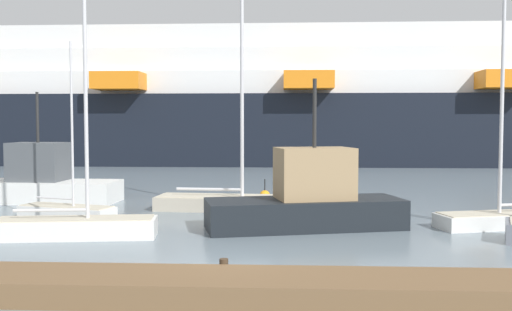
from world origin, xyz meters
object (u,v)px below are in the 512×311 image
(sailboat_5, at_px, (75,223))
(cruise_ship, at_px, (142,103))
(sailboat_0, at_px, (231,200))
(channel_buoy_0, at_px, (265,195))
(fishing_boat_0, at_px, (43,182))
(fishing_boat_1, at_px, (308,200))
(sailboat_1, at_px, (67,209))
(sailboat_2, at_px, (510,215))

(sailboat_5, xyz_separation_m, cruise_ship, (-8.74, 44.69, 6.13))
(sailboat_0, xyz_separation_m, sailboat_5, (-5.25, -7.28, 0.07))
(sailboat_5, distance_m, channel_buoy_0, 12.85)
(sailboat_0, relative_size, sailboat_5, 0.86)
(fishing_boat_0, distance_m, fishing_boat_1, 16.07)
(sailboat_1, distance_m, sailboat_5, 5.22)
(sailboat_2, height_order, channel_buoy_0, sailboat_2)
(sailboat_5, bearing_deg, sailboat_2, 2.63)
(fishing_boat_0, bearing_deg, fishing_boat_1, 155.80)
(sailboat_0, height_order, channel_buoy_0, sailboat_0)
(fishing_boat_1, bearing_deg, sailboat_0, 114.10)
(sailboat_2, distance_m, fishing_boat_0, 23.79)
(sailboat_5, height_order, fishing_boat_0, sailboat_5)
(sailboat_2, xyz_separation_m, fishing_boat_0, (-22.86, 6.54, 0.64))
(fishing_boat_1, relative_size, cruise_ship, 0.06)
(sailboat_2, relative_size, sailboat_5, 0.84)
(sailboat_0, xyz_separation_m, sailboat_1, (-7.41, -2.53, -0.14))
(sailboat_1, relative_size, fishing_boat_0, 1.00)
(channel_buoy_0, bearing_deg, fishing_boat_1, -75.87)
(fishing_boat_0, distance_m, channel_buoy_0, 12.34)
(sailboat_0, bearing_deg, sailboat_1, -156.67)
(sailboat_1, bearing_deg, fishing_boat_0, 140.09)
(sailboat_1, distance_m, sailboat_2, 19.66)
(sailboat_5, bearing_deg, channel_buoy_0, 50.18)
(channel_buoy_0, bearing_deg, fishing_boat_0, -174.57)
(fishing_boat_1, xyz_separation_m, channel_buoy_0, (-2.11, 8.37, -0.87))
(sailboat_1, height_order, fishing_boat_0, sailboat_1)
(sailboat_0, xyz_separation_m, channel_buoy_0, (1.59, 3.61, -0.22))
(sailboat_5, relative_size, cruise_ship, 0.09)
(sailboat_0, xyz_separation_m, fishing_boat_1, (3.69, -4.76, 0.66))
(sailboat_0, relative_size, sailboat_1, 1.32)
(sailboat_5, distance_m, cruise_ship, 45.95)
(cruise_ship, bearing_deg, sailboat_5, -78.81)
(sailboat_0, height_order, fishing_boat_0, sailboat_0)
(fishing_boat_1, bearing_deg, channel_buoy_0, 90.44)
(sailboat_0, distance_m, channel_buoy_0, 3.95)
(sailboat_1, relative_size, cruise_ship, 0.06)
(channel_buoy_0, bearing_deg, sailboat_2, -36.00)
(sailboat_2, bearing_deg, fishing_boat_0, -30.67)
(sailboat_5, bearing_deg, sailboat_1, 106.80)
(channel_buoy_0, bearing_deg, cruise_ship, 114.73)
(sailboat_5, height_order, cruise_ship, cruise_ship)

